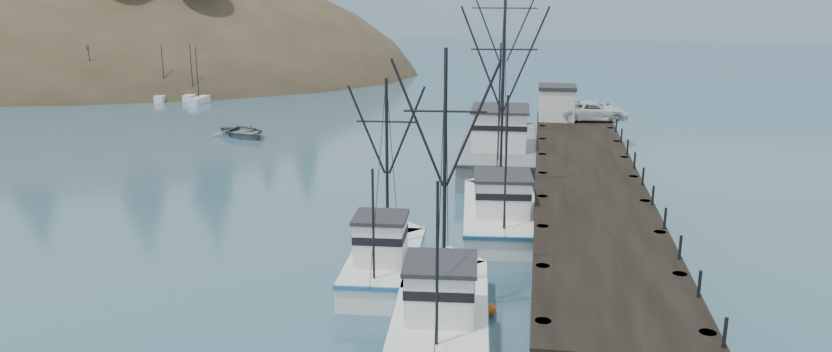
{
  "coord_description": "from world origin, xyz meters",
  "views": [
    {
      "loc": [
        10.9,
        -26.86,
        12.81
      ],
      "look_at": [
        4.49,
        12.13,
        2.5
      ],
      "focal_mm": 32.0,
      "sensor_mm": 36.0,
      "label": 1
    }
  ],
  "objects_px": {
    "trawler_mid": "(385,260)",
    "pier_shed": "(557,102)",
    "trawler_far": "(500,211)",
    "motorboat": "(244,136)",
    "trawler_near": "(442,308)",
    "work_vessel": "(500,148)",
    "pier": "(587,180)",
    "pickup_truck": "(594,111)"
  },
  "relations": [
    {
      "from": "trawler_near",
      "to": "pickup_truck",
      "type": "bearing_deg",
      "value": 77.43
    },
    {
      "from": "trawler_near",
      "to": "trawler_far",
      "type": "relative_size",
      "value": 0.87
    },
    {
      "from": "work_vessel",
      "to": "pier_shed",
      "type": "bearing_deg",
      "value": 63.42
    },
    {
      "from": "trawler_mid",
      "to": "pier",
      "type": "bearing_deg",
      "value": 52.68
    },
    {
      "from": "pier",
      "to": "trawler_far",
      "type": "bearing_deg",
      "value": -139.43
    },
    {
      "from": "trawler_mid",
      "to": "work_vessel",
      "type": "bearing_deg",
      "value": 80.07
    },
    {
      "from": "pier",
      "to": "pickup_truck",
      "type": "xyz_separation_m",
      "value": [
        1.48,
        18.0,
        1.09
      ]
    },
    {
      "from": "trawler_near",
      "to": "motorboat",
      "type": "relative_size",
      "value": 1.96
    },
    {
      "from": "pickup_truck",
      "to": "pier_shed",
      "type": "bearing_deg",
      "value": 83.31
    },
    {
      "from": "work_vessel",
      "to": "motorboat",
      "type": "relative_size",
      "value": 3.18
    },
    {
      "from": "pier",
      "to": "trawler_far",
      "type": "distance_m",
      "value": 6.4
    },
    {
      "from": "trawler_near",
      "to": "work_vessel",
      "type": "distance_m",
      "value": 26.89
    },
    {
      "from": "pier",
      "to": "work_vessel",
      "type": "relative_size",
      "value": 2.49
    },
    {
      "from": "trawler_far",
      "to": "pickup_truck",
      "type": "relative_size",
      "value": 2.21
    },
    {
      "from": "pier_shed",
      "to": "pickup_truck",
      "type": "bearing_deg",
      "value": 0.0
    },
    {
      "from": "work_vessel",
      "to": "pickup_truck",
      "type": "relative_size",
      "value": 3.13
    },
    {
      "from": "trawler_far",
      "to": "motorboat",
      "type": "bearing_deg",
      "value": 138.19
    },
    {
      "from": "trawler_near",
      "to": "trawler_far",
      "type": "bearing_deg",
      "value": 83.31
    },
    {
      "from": "pickup_truck",
      "to": "work_vessel",
      "type": "bearing_deg",
      "value": 132.44
    },
    {
      "from": "work_vessel",
      "to": "pier_shed",
      "type": "height_order",
      "value": "work_vessel"
    },
    {
      "from": "trawler_near",
      "to": "trawler_mid",
      "type": "relative_size",
      "value": 1.19
    },
    {
      "from": "trawler_mid",
      "to": "pier_shed",
      "type": "xyz_separation_m",
      "value": [
        7.99,
        30.45,
        2.6
      ]
    },
    {
      "from": "pier",
      "to": "trawler_mid",
      "type": "xyz_separation_m",
      "value": [
        -9.49,
        -12.45,
        -0.87
      ]
    },
    {
      "from": "trawler_mid",
      "to": "trawler_far",
      "type": "relative_size",
      "value": 0.74
    },
    {
      "from": "pier_shed",
      "to": "trawler_far",
      "type": "bearing_deg",
      "value": -98.53
    },
    {
      "from": "pier",
      "to": "trawler_far",
      "type": "height_order",
      "value": "trawler_far"
    },
    {
      "from": "motorboat",
      "to": "trawler_mid",
      "type": "bearing_deg",
      "value": -110.29
    },
    {
      "from": "trawler_far",
      "to": "trawler_near",
      "type": "bearing_deg",
      "value": -96.69
    },
    {
      "from": "pier_shed",
      "to": "trawler_near",
      "type": "bearing_deg",
      "value": -97.85
    },
    {
      "from": "trawler_far",
      "to": "pickup_truck",
      "type": "height_order",
      "value": "trawler_far"
    },
    {
      "from": "trawler_mid",
      "to": "pickup_truck",
      "type": "relative_size",
      "value": 1.63
    },
    {
      "from": "work_vessel",
      "to": "pier_shed",
      "type": "xyz_separation_m",
      "value": [
        4.09,
        8.17,
        2.19
      ]
    },
    {
      "from": "pier",
      "to": "work_vessel",
      "type": "height_order",
      "value": "work_vessel"
    },
    {
      "from": "trawler_near",
      "to": "pier_shed",
      "type": "relative_size",
      "value": 3.41
    },
    {
      "from": "motorboat",
      "to": "trawler_near",
      "type": "bearing_deg",
      "value": -110.01
    },
    {
      "from": "motorboat",
      "to": "pier_shed",
      "type": "bearing_deg",
      "value": -49.58
    },
    {
      "from": "trawler_mid",
      "to": "trawler_far",
      "type": "distance_m",
      "value": 9.54
    },
    {
      "from": "pier",
      "to": "pickup_truck",
      "type": "distance_m",
      "value": 18.09
    },
    {
      "from": "work_vessel",
      "to": "trawler_far",
      "type": "bearing_deg",
      "value": -86.83
    },
    {
      "from": "trawler_far",
      "to": "motorboat",
      "type": "height_order",
      "value": "trawler_far"
    },
    {
      "from": "pier",
      "to": "work_vessel",
      "type": "bearing_deg",
      "value": 119.63
    },
    {
      "from": "work_vessel",
      "to": "pier",
      "type": "bearing_deg",
      "value": -60.37
    }
  ]
}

